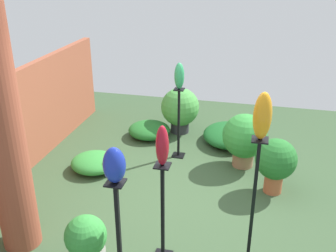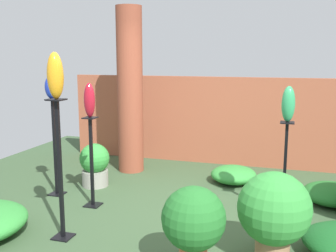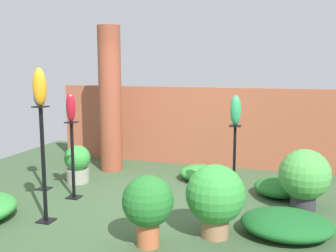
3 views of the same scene
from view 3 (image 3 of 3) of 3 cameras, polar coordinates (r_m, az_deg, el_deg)
The scene contains 18 objects.
ground_plane at distance 5.78m, azimuth -3.40°, elevation -11.59°, with size 8.00×8.00×0.00m, color #385133.
brick_wall_back at distance 8.02m, azimuth 3.08°, elevation 0.01°, with size 5.60×0.12×1.58m, color #9E5138.
brick_pillar at distance 7.55m, azimuth -8.40°, elevation 3.84°, with size 0.43×0.43×2.75m, color brown.
pedestal_cobalt at distance 6.69m, azimuth -17.77°, elevation -3.55°, with size 0.20×0.20×1.36m.
pedestal_jade at distance 5.69m, azimuth 9.57°, elevation -6.30°, with size 0.20×0.20×1.18m.
pedestal_ruby at distance 6.15m, azimuth -13.65°, elevation -5.31°, with size 0.20×0.20×1.18m.
pedestal_amber at distance 5.29m, azimuth -17.60°, elevation -5.98°, with size 0.20×0.20×1.51m.
art_vase_cobalt at distance 6.57m, azimuth -18.14°, elevation 4.12°, with size 0.19×0.19×0.32m, color #192D9E.
art_vase_jade at distance 5.53m, azimuth 9.79°, elevation 2.25°, with size 0.15×0.16×0.42m, color #2D9356.
art_vase_ruby at distance 6.01m, azimuth -13.94°, elevation 2.65°, with size 0.14×0.13×0.43m, color maroon.
art_vase_amber at distance 5.13m, azimuth -18.14°, elevation 5.40°, with size 0.16×0.17×0.47m, color orange.
potted_plant_front_left at distance 5.84m, azimuth 19.21°, elevation -6.90°, with size 0.71×0.71×0.86m.
potted_plant_mid_right at distance 7.00m, azimuth -13.00°, elevation -5.28°, with size 0.45×0.45×0.65m.
potted_plant_walkway_edge at distance 4.44m, azimuth -2.94°, elevation -11.23°, with size 0.58×0.58×0.81m.
potted_plant_mid_left at distance 4.70m, azimuth 6.88°, elevation -10.10°, with size 0.70×0.70×0.87m.
foliage_bed_east at distance 6.42m, azimuth 15.79°, elevation -8.56°, with size 0.75×0.77×0.27m, color #236B28.
foliage_bed_west at distance 5.04m, azimuth 16.83°, elevation -13.44°, with size 1.09×0.93×0.27m, color #195923.
foliage_bed_rear at distance 7.05m, azimuth 4.58°, elevation -6.75°, with size 0.70×0.74×0.25m, color #338C38.
Camera 3 is at (1.91, -5.07, 2.01)m, focal length 42.00 mm.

